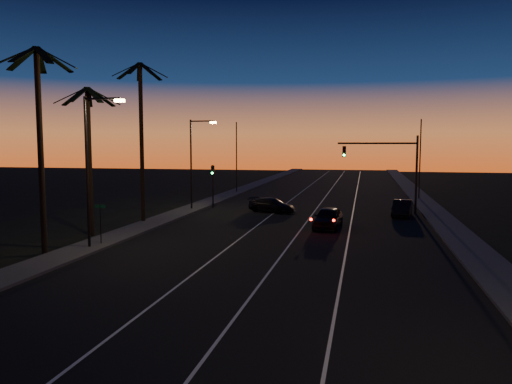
% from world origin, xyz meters
% --- Properties ---
extents(road, '(20.00, 170.00, 0.01)m').
position_xyz_m(road, '(0.00, 30.00, 0.01)').
color(road, black).
rests_on(road, ground).
extents(sidewalk_left, '(2.40, 170.00, 0.16)m').
position_xyz_m(sidewalk_left, '(-11.20, 30.00, 0.08)').
color(sidewalk_left, '#343532').
rests_on(sidewalk_left, ground).
extents(sidewalk_right, '(2.40, 170.00, 0.16)m').
position_xyz_m(sidewalk_right, '(11.20, 30.00, 0.08)').
color(sidewalk_right, '#343532').
rests_on(sidewalk_right, ground).
extents(lane_stripe_left, '(0.12, 160.00, 0.01)m').
position_xyz_m(lane_stripe_left, '(-3.00, 30.00, 0.02)').
color(lane_stripe_left, silver).
rests_on(lane_stripe_left, road).
extents(lane_stripe_mid, '(0.12, 160.00, 0.01)m').
position_xyz_m(lane_stripe_mid, '(0.50, 30.00, 0.02)').
color(lane_stripe_mid, silver).
rests_on(lane_stripe_mid, road).
extents(lane_stripe_right, '(0.12, 160.00, 0.01)m').
position_xyz_m(lane_stripe_right, '(4.00, 30.00, 0.02)').
color(lane_stripe_right, silver).
rests_on(lane_stripe_right, road).
extents(palm_near, '(4.25, 4.16, 11.53)m').
position_xyz_m(palm_near, '(-12.60, 18.00, 7.07)').
color(palm_near, black).
rests_on(palm_near, ground).
extents(palm_mid, '(4.25, 4.16, 10.03)m').
position_xyz_m(palm_mid, '(-13.20, 24.00, 6.25)').
color(palm_mid, black).
rests_on(palm_mid, ground).
extents(palm_far, '(4.25, 4.16, 12.53)m').
position_xyz_m(palm_far, '(-12.20, 30.00, 7.61)').
color(palm_far, black).
rests_on(palm_far, ground).
extents(streetlight_left_near, '(2.55, 0.26, 9.00)m').
position_xyz_m(streetlight_left_near, '(-10.70, 20.00, 5.32)').
color(streetlight_left_near, black).
rests_on(streetlight_left_near, ground).
extents(streetlight_left_far, '(2.55, 0.26, 8.50)m').
position_xyz_m(streetlight_left_far, '(-10.69, 38.00, 5.06)').
color(streetlight_left_far, black).
rests_on(streetlight_left_far, ground).
extents(street_sign, '(0.70, 0.06, 2.60)m').
position_xyz_m(street_sign, '(-10.80, 21.00, 1.66)').
color(street_sign, black).
rests_on(street_sign, ground).
extents(signal_mast, '(7.10, 0.41, 7.00)m').
position_xyz_m(signal_mast, '(7.14, 39.99, 4.78)').
color(signal_mast, black).
rests_on(signal_mast, ground).
extents(signal_post, '(0.28, 0.37, 4.20)m').
position_xyz_m(signal_post, '(-9.50, 39.98, 2.89)').
color(signal_post, black).
rests_on(signal_post, ground).
extents(far_pole_left, '(0.14, 0.14, 9.00)m').
position_xyz_m(far_pole_left, '(-11.00, 55.00, 4.50)').
color(far_pole_left, black).
rests_on(far_pole_left, ground).
extents(far_pole_right, '(0.14, 0.14, 9.00)m').
position_xyz_m(far_pole_right, '(11.00, 52.00, 4.50)').
color(far_pole_right, black).
rests_on(far_pole_right, ground).
extents(lead_car, '(2.18, 5.25, 1.57)m').
position_xyz_m(lead_car, '(2.38, 30.36, 0.80)').
color(lead_car, black).
rests_on(lead_car, road).
extents(right_car, '(2.08, 4.46, 1.41)m').
position_xyz_m(right_car, '(8.19, 37.87, 0.72)').
color(right_car, black).
rests_on(right_car, road).
extents(cross_car, '(4.84, 3.34, 1.30)m').
position_xyz_m(cross_car, '(-3.28, 38.03, 0.66)').
color(cross_car, black).
rests_on(cross_car, road).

